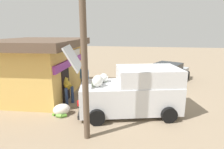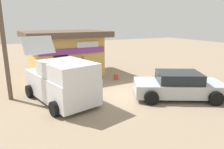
{
  "view_description": "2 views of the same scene",
  "coord_description": "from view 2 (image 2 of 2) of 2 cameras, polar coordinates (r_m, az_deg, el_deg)",
  "views": [
    {
      "loc": [
        -10.35,
        -0.24,
        3.52
      ],
      "look_at": [
        -0.63,
        1.47,
        1.1
      ],
      "focal_mm": 29.05,
      "sensor_mm": 36.0,
      "label": 1
    },
    {
      "loc": [
        -4.87,
        -9.13,
        3.66
      ],
      "look_at": [
        -0.12,
        0.54,
        0.9
      ],
      "focal_mm": 33.02,
      "sensor_mm": 36.0,
      "label": 2
    }
  ],
  "objects": [
    {
      "name": "unloaded_banana_pile",
      "position": [
        12.77,
        -19.86,
        -2.16
      ],
      "size": [
        0.9,
        0.91,
        0.47
      ],
      "color": "silver",
      "rests_on": "ground_plane"
    },
    {
      "name": "customer_bending",
      "position": [
        13.13,
        -14.45,
        1.48
      ],
      "size": [
        0.74,
        0.77,
        1.34
      ],
      "color": "navy",
      "rests_on": "ground_plane"
    },
    {
      "name": "delivery_van",
      "position": [
        9.85,
        -13.77,
        -1.82
      ],
      "size": [
        3.0,
        4.95,
        2.93
      ],
      "color": "silver",
      "rests_on": "ground_plane"
    },
    {
      "name": "vendor_standing",
      "position": [
        13.02,
        -8.03,
        2.19
      ],
      "size": [
        0.42,
        0.55,
        1.64
      ],
      "color": "#4C4C51",
      "rests_on": "ground_plane"
    },
    {
      "name": "parked_sedan",
      "position": [
        10.69,
        17.8,
        -2.93
      ],
      "size": [
        4.61,
        3.6,
        1.29
      ],
      "color": "#B2B7BC",
      "rests_on": "ground_plane"
    },
    {
      "name": "ground_plane",
      "position": [
        10.97,
        1.84,
        -5.14
      ],
      "size": [
        60.0,
        60.0,
        0.0
      ],
      "primitive_type": "plane",
      "color": "gray"
    },
    {
      "name": "utility_pole",
      "position": [
        10.72,
        -27.65,
        6.73
      ],
      "size": [
        0.2,
        0.2,
        5.08
      ],
      "primitive_type": "cylinder",
      "color": "brown",
      "rests_on": "ground_plane"
    },
    {
      "name": "paint_bucket",
      "position": [
        13.42,
        1.16,
        -0.68
      ],
      "size": [
        0.3,
        0.3,
        0.37
      ],
      "primitive_type": "cylinder",
      "color": "#BF3F33",
      "rests_on": "ground_plane"
    },
    {
      "name": "storefront_bar",
      "position": [
        14.98,
        -12.82,
        6.15
      ],
      "size": [
        5.81,
        4.73,
        3.05
      ],
      "color": "#E0B259",
      "rests_on": "ground_plane"
    }
  ]
}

